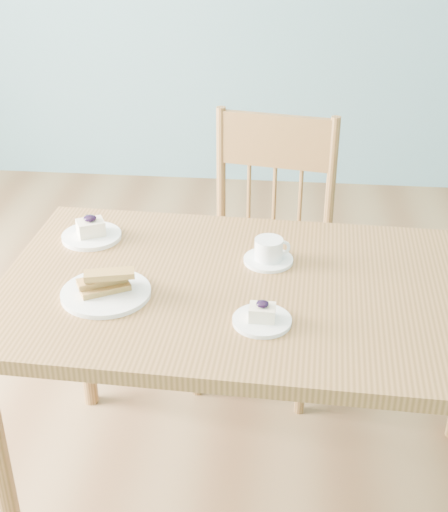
% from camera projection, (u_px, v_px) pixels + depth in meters
% --- Properties ---
extents(room, '(5.01, 5.01, 2.71)m').
position_uv_depth(room, '(152.00, 64.00, 1.73)').
color(room, olive).
rests_on(room, ground).
extents(dining_table, '(1.48, 0.88, 0.77)m').
position_uv_depth(dining_table, '(263.00, 310.00, 1.96)').
color(dining_table, '#99673A').
rests_on(dining_table, ground).
extents(dining_chair, '(0.53, 0.51, 1.01)m').
position_uv_depth(dining_chair, '(264.00, 253.00, 2.63)').
color(dining_chair, '#99673A').
rests_on(dining_chair, ground).
extents(cheesecake_plate_near, '(0.15, 0.15, 0.06)m').
position_uv_depth(cheesecake_plate_near, '(262.00, 317.00, 1.76)').
color(cheesecake_plate_near, white).
rests_on(cheesecake_plate_near, dining_table).
extents(cheesecake_plate_far, '(0.18, 0.18, 0.08)m').
position_uv_depth(cheesecake_plate_far, '(91.00, 232.00, 2.16)').
color(cheesecake_plate_far, white).
rests_on(cheesecake_plate_far, dining_table).
extents(coffee_cup, '(0.14, 0.14, 0.07)m').
position_uv_depth(coffee_cup, '(269.00, 252.00, 2.03)').
color(coffee_cup, white).
rests_on(coffee_cup, dining_table).
extents(biscotti_plate, '(0.24, 0.24, 0.08)m').
position_uv_depth(biscotti_plate, '(105.00, 287.00, 1.87)').
color(biscotti_plate, white).
rests_on(biscotti_plate, dining_table).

